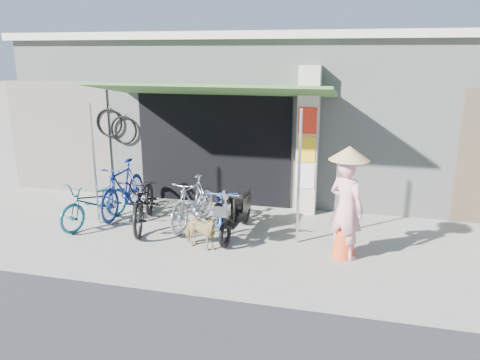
% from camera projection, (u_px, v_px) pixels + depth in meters
% --- Properties ---
extents(ground, '(80.00, 80.00, 0.00)m').
position_uv_depth(ground, '(237.00, 254.00, 7.78)').
color(ground, gray).
rests_on(ground, ground).
extents(bicycle_shop, '(12.30, 5.30, 3.66)m').
position_uv_depth(bicycle_shop, '(287.00, 109.00, 12.05)').
color(bicycle_shop, gray).
rests_on(bicycle_shop, ground).
extents(shop_pillar, '(0.42, 0.44, 3.00)m').
position_uv_depth(shop_pillar, '(308.00, 141.00, 9.46)').
color(shop_pillar, '#BCB5A1').
rests_on(shop_pillar, ground).
extents(awning, '(4.60, 1.88, 2.72)m').
position_uv_depth(awning, '(212.00, 92.00, 8.85)').
color(awning, '#36612B').
rests_on(awning, ground).
extents(neighbour_left, '(2.60, 0.06, 2.60)m').
position_uv_depth(neighbour_left, '(60.00, 137.00, 11.05)').
color(neighbour_left, '#6B665B').
rests_on(neighbour_left, ground).
extents(bike_teal, '(1.02, 1.79, 0.89)m').
position_uv_depth(bike_teal, '(95.00, 202.00, 9.01)').
color(bike_teal, '#18596D').
rests_on(bike_teal, ground).
extents(bike_blue, '(0.55, 1.86, 1.11)m').
position_uv_depth(bike_blue, '(123.00, 188.00, 9.55)').
color(bike_blue, navy).
rests_on(bike_blue, ground).
extents(bike_black, '(1.21, 2.08, 1.03)m').
position_uv_depth(bike_black, '(144.00, 200.00, 8.91)').
color(bike_black, black).
rests_on(bike_black, ground).
extents(bike_silver, '(0.71, 1.69, 0.98)m').
position_uv_depth(bike_silver, '(193.00, 202.00, 8.88)').
color(bike_silver, '#B1B2B6').
rests_on(bike_silver, ground).
extents(bike_navy, '(0.96, 1.71, 0.85)m').
position_uv_depth(bike_navy, '(223.00, 208.00, 8.77)').
color(bike_navy, '#214998').
rests_on(bike_navy, ground).
extents(street_dog, '(0.81, 0.55, 0.63)m').
position_uv_depth(street_dog, '(200.00, 232.00, 7.91)').
color(street_dog, '#9C8452').
rests_on(street_dog, ground).
extents(moped, '(0.48, 1.69, 0.96)m').
position_uv_depth(moped, '(236.00, 212.00, 8.52)').
color(moped, black).
rests_on(moped, ground).
extents(nun, '(0.73, 0.67, 1.85)m').
position_uv_depth(nun, '(346.00, 204.00, 7.44)').
color(nun, pink).
rests_on(nun, ground).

